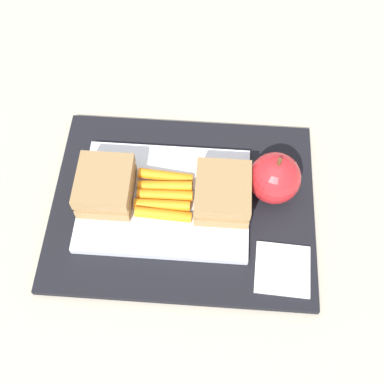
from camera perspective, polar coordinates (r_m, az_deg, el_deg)
The scene contains 8 objects.
ground_plane at distance 0.68m, azimuth -1.04°, elevation -1.66°, with size 2.40×2.40×0.00m, color #B7AD99.
lunchbag_mat at distance 0.68m, azimuth -1.05°, elevation -1.46°, with size 0.36×0.28×0.01m, color black.
food_tray at distance 0.67m, azimuth -3.19°, elevation -0.89°, with size 0.23×0.17×0.01m, color white.
sandwich_half_left at distance 0.66m, azimuth -10.06°, elevation 0.70°, with size 0.07×0.08×0.04m.
sandwich_half_right at distance 0.65m, azimuth 3.59°, elevation -0.13°, with size 0.07×0.08×0.04m.
carrot_sticks_bundle at distance 0.66m, azimuth -3.27°, elevation -0.36°, with size 0.08×0.07×0.02m.
apple at distance 0.66m, azimuth 9.60°, elevation 1.60°, with size 0.07×0.07×0.08m.
paper_napkin at distance 0.64m, azimuth 10.49°, elevation -8.83°, with size 0.07×0.07×0.00m, color white.
Camera 1 is at (0.03, -0.32, 0.61)m, focal length 45.86 mm.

